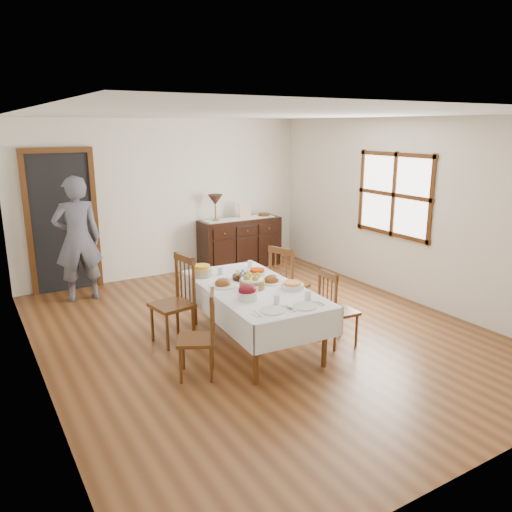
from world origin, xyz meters
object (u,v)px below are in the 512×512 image
chair_right_far (287,282)px  table_lamp (215,201)px  chair_right_near (335,308)px  person (77,235)px  sideboard (240,243)px  dining_table (253,294)px  chair_left_near (201,335)px  chair_left_far (176,299)px

chair_right_far → table_lamp: bearing=-24.0°
chair_right_near → table_lamp: size_ratio=1.96×
chair_right_far → person: size_ratio=0.51×
chair_right_far → sideboard: bearing=-34.4°
dining_table → sideboard: (1.48, 2.97, -0.17)m
chair_right_near → sideboard: size_ratio=0.61×
chair_left_near → sideboard: chair_left_near is taller
chair_right_near → chair_right_far: bearing=4.7°
chair_left_far → table_lamp: size_ratio=2.23×
chair_left_near → person: bearing=-142.4°
dining_table → person: 2.98m
dining_table → person: (-1.37, 2.62, 0.36)m
dining_table → table_lamp: size_ratio=4.54×
chair_left_far → chair_right_far: 1.52m
chair_right_far → sideboard: 2.61m
dining_table → chair_left_far: chair_left_far is taller
dining_table → person: person is taller
chair_left_near → table_lamp: table_lamp is taller
chair_left_far → person: bearing=-172.5°
chair_left_near → person: size_ratio=0.46×
dining_table → chair_right_far: bearing=33.9°
dining_table → chair_left_far: size_ratio=2.03×
chair_left_far → table_lamp: (1.74, 2.43, 0.72)m
sideboard → table_lamp: size_ratio=3.21×
chair_right_near → chair_right_far: (-0.02, 0.96, 0.04)m
chair_right_near → sideboard: bearing=-7.4°
chair_left_near → sideboard: 4.09m
chair_left_near → sideboard: size_ratio=0.60×
sideboard → person: (-2.85, -0.35, 0.52)m
person → dining_table: bearing=120.5°
chair_left_far → person: (-0.63, 2.08, 0.45)m
chair_right_near → chair_left_near: bearing=89.9°
table_lamp → person: bearing=-171.6°
sideboard → chair_right_far: bearing=-105.6°
chair_left_near → table_lamp: (1.85, 3.37, 0.79)m
dining_table → table_lamp: 3.20m
chair_left_near → sideboard: bearing=173.2°
dining_table → person: bearing=121.4°
dining_table → table_lamp: bearing=75.1°
chair_right_near → person: bearing=38.4°
table_lamp → chair_left_far: bearing=-125.6°
chair_left_far → chair_right_near: 1.85m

